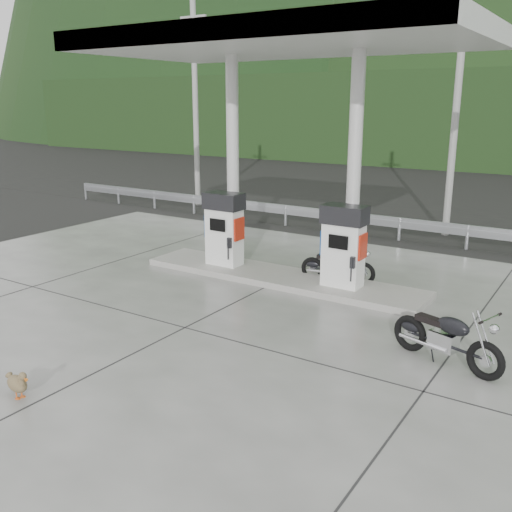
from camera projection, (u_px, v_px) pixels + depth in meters
The scene contains 16 objects.
ground at pixel (217, 313), 11.49m from camera, with size 160.00×160.00×0.00m, color black.
forecourt_apron at pixel (217, 312), 11.49m from camera, with size 18.00×14.00×0.02m, color slate.
pump_island at pixel (280, 277), 13.50m from camera, with size 7.00×1.40×0.15m, color gray.
gas_pump_left at pixel (224, 229), 14.08m from camera, with size 0.95×0.55×1.80m, color white, non-canonical shape.
gas_pump_right at pixel (343, 246), 12.41m from camera, with size 0.95×0.55×1.80m, color white, non-canonical shape.
canopy_column_left at pixel (233, 162), 13.98m from camera, with size 0.30×0.30×5.00m, color silver.
canopy_column_right at pixel (354, 171), 12.31m from camera, with size 0.30×0.30×5.00m, color silver.
canopy_roof at pixel (282, 40), 12.11m from camera, with size 8.50×5.00×0.40m, color white.
guardrail at pixel (369, 214), 17.80m from camera, with size 26.00×0.16×1.42m, color #9EA1A6, non-canonical shape.
road at pixel (404, 218), 20.82m from camera, with size 60.00×7.00×0.01m, color black.
utility_pole_a at pixel (195, 104), 22.33m from camera, with size 0.22×0.22×8.00m, color gray.
utility_pole_b at pixel (457, 105), 17.11m from camera, with size 0.22×0.22×8.00m, color gray.
tree_band at pixel (507, 120), 35.04m from camera, with size 80.00×6.00×6.00m, color black.
motorcycle_left at pixel (338, 266), 13.28m from camera, with size 1.64×0.52×0.78m, color black, non-canonical shape.
motorcycle_right at pixel (446, 338), 9.10m from camera, with size 1.86×0.59×0.88m, color black, non-canonical shape.
duck at pixel (17, 384), 8.14m from camera, with size 0.54×0.15×0.39m, color brown, non-canonical shape.
Camera 1 is at (6.51, -8.64, 4.12)m, focal length 40.00 mm.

